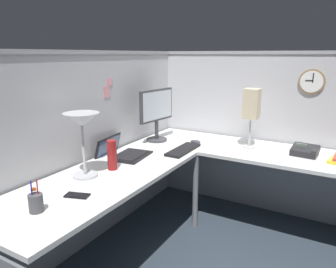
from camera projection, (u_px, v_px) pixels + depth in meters
ground_plane at (204, 239)px, 2.73m from camera, size 6.80×6.80×0.00m
cubicle_wall_back at (93, 147)px, 2.64m from camera, size 2.57×0.12×1.58m
cubicle_wall_right at (265, 133)px, 3.14m from camera, size 0.12×2.37×1.58m
desk at (204, 177)px, 2.42m from camera, size 2.35×2.15×0.73m
monitor at (157, 111)px, 3.02m from camera, size 0.46×0.20×0.50m
laptop at (121, 153)px, 2.63m from camera, size 0.39×0.42×0.22m
keyboard at (183, 150)px, 2.76m from camera, size 0.43×0.14×0.02m
computer_mouse at (195, 142)px, 2.99m from camera, size 0.06×0.10×0.03m
desk_lamp_dome at (82, 125)px, 2.10m from camera, size 0.24×0.24×0.44m
pen_cup at (36, 203)px, 1.68m from camera, size 0.08×0.08×0.18m
cell_phone at (77, 195)px, 1.88m from camera, size 0.11×0.16×0.01m
thermos_flask at (112, 155)px, 2.29m from camera, size 0.07×0.07×0.22m
office_phone at (306, 151)px, 2.63m from camera, size 0.21×0.22×0.11m
desk_lamp_paper at (252, 105)px, 2.77m from camera, size 0.13×0.13×0.53m
wall_clock at (312, 82)px, 2.78m from camera, size 0.04×0.22×0.22m
pinned_note_leftmost at (107, 92)px, 2.63m from camera, size 0.07×0.00×0.10m
pinned_note_middle at (110, 82)px, 2.64m from camera, size 0.07×0.00×0.06m
pinned_note_rightmost at (142, 95)px, 3.08m from camera, size 0.08×0.00×0.07m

